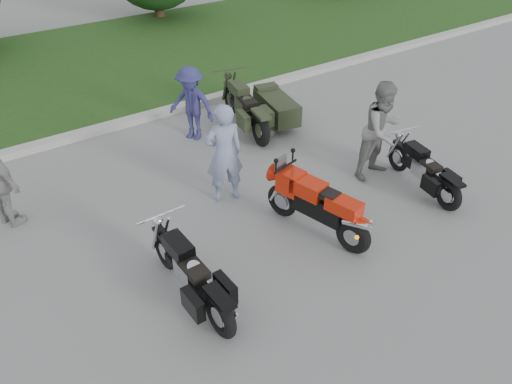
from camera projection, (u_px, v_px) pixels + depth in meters
ground at (298, 260)px, 7.99m from camera, size 80.00×80.00×0.00m
curb at (144, 117)px, 12.01m from camera, size 60.00×0.30×0.15m
grass_strip at (86, 66)px, 14.82m from camera, size 60.00×8.00×0.14m
sportbike_red at (319, 205)px, 8.21m from camera, size 0.73×2.07×1.00m
cruiser_left at (194, 278)px, 7.03m from camera, size 0.39×2.25×0.87m
cruiser_right at (426, 173)px, 9.37m from camera, size 0.51×2.03×0.78m
cruiser_sidecar at (264, 109)px, 11.53m from camera, size 1.49×2.49×0.97m
person_stripe at (224, 154)px, 8.86m from camera, size 0.79×0.62×1.91m
person_grey at (382, 130)px, 9.54m from camera, size 1.00×0.81×1.95m
person_denim at (191, 104)px, 10.86m from camera, size 1.08×1.24×1.67m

